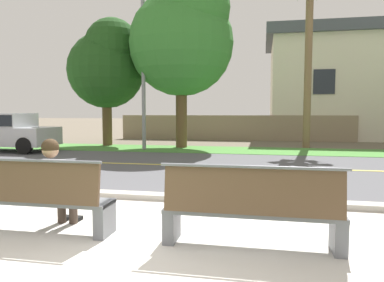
{
  "coord_description": "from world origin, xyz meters",
  "views": [
    {
      "loc": [
        1.53,
        -3.82,
        1.6
      ],
      "look_at": [
        0.1,
        3.37,
        1.0
      ],
      "focal_mm": 33.52,
      "sensor_mm": 36.0,
      "label": 1
    }
  ],
  "objects_px": {
    "bench_left": "(33,198)",
    "shade_tree_far_left": "(108,64)",
    "seated_person_grey": "(55,181)",
    "shade_tree_left": "(184,35)",
    "bench_right": "(251,210)",
    "palm_tree_tall": "(310,7)",
    "car_silver_far": "(2,130)",
    "streetlamp": "(145,59)"
  },
  "relations": [
    {
      "from": "streetlamp",
      "to": "shade_tree_left",
      "type": "height_order",
      "value": "shade_tree_left"
    },
    {
      "from": "bench_right",
      "to": "palm_tree_tall",
      "type": "relative_size",
      "value": 0.27
    },
    {
      "from": "palm_tree_tall",
      "to": "streetlamp",
      "type": "bearing_deg",
      "value": -164.2
    },
    {
      "from": "streetlamp",
      "to": "shade_tree_left",
      "type": "distance_m",
      "value": 2.02
    },
    {
      "from": "bench_left",
      "to": "shade_tree_far_left",
      "type": "height_order",
      "value": "shade_tree_far_left"
    },
    {
      "from": "seated_person_grey",
      "to": "car_silver_far",
      "type": "bearing_deg",
      "value": 132.27
    },
    {
      "from": "seated_person_grey",
      "to": "shade_tree_far_left",
      "type": "distance_m",
      "value": 12.6
    },
    {
      "from": "car_silver_far",
      "to": "palm_tree_tall",
      "type": "distance_m",
      "value": 13.92
    },
    {
      "from": "seated_person_grey",
      "to": "car_silver_far",
      "type": "distance_m",
      "value": 11.39
    },
    {
      "from": "car_silver_far",
      "to": "shade_tree_far_left",
      "type": "bearing_deg",
      "value": 42.21
    },
    {
      "from": "bench_left",
      "to": "bench_right",
      "type": "distance_m",
      "value": 2.83
    },
    {
      "from": "car_silver_far",
      "to": "palm_tree_tall",
      "type": "height_order",
      "value": "palm_tree_tall"
    },
    {
      "from": "car_silver_far",
      "to": "streetlamp",
      "type": "xyz_separation_m",
      "value": [
        5.43,
        1.94,
        2.98
      ]
    },
    {
      "from": "shade_tree_far_left",
      "to": "palm_tree_tall",
      "type": "distance_m",
      "value": 9.34
    },
    {
      "from": "bench_left",
      "to": "palm_tree_tall",
      "type": "relative_size",
      "value": 0.27
    },
    {
      "from": "shade_tree_left",
      "to": "streetlamp",
      "type": "bearing_deg",
      "value": -152.3
    },
    {
      "from": "bench_right",
      "to": "car_silver_far",
      "type": "distance_m",
      "value": 13.4
    },
    {
      "from": "streetlamp",
      "to": "car_silver_far",
      "type": "bearing_deg",
      "value": -160.35
    },
    {
      "from": "shade_tree_far_left",
      "to": "shade_tree_left",
      "type": "relative_size",
      "value": 0.77
    },
    {
      "from": "bench_left",
      "to": "shade_tree_far_left",
      "type": "xyz_separation_m",
      "value": [
        -4.15,
        11.58,
        3.32
      ]
    },
    {
      "from": "car_silver_far",
      "to": "streetlamp",
      "type": "bearing_deg",
      "value": 19.65
    },
    {
      "from": "bench_left",
      "to": "bench_right",
      "type": "bearing_deg",
      "value": 0.0
    },
    {
      "from": "seated_person_grey",
      "to": "palm_tree_tall",
      "type": "bearing_deg",
      "value": 69.42
    },
    {
      "from": "seated_person_grey",
      "to": "car_silver_far",
      "type": "xyz_separation_m",
      "value": [
        -7.66,
        8.43,
        0.18
      ]
    },
    {
      "from": "car_silver_far",
      "to": "palm_tree_tall",
      "type": "relative_size",
      "value": 0.56
    },
    {
      "from": "car_silver_far",
      "to": "shade_tree_left",
      "type": "relative_size",
      "value": 0.57
    },
    {
      "from": "seated_person_grey",
      "to": "car_silver_far",
      "type": "relative_size",
      "value": 0.29
    },
    {
      "from": "shade_tree_far_left",
      "to": "streetlamp",
      "type": "bearing_deg",
      "value": -25.73
    },
    {
      "from": "bench_right",
      "to": "shade_tree_left",
      "type": "height_order",
      "value": "shade_tree_left"
    },
    {
      "from": "bench_right",
      "to": "palm_tree_tall",
      "type": "bearing_deg",
      "value": 80.85
    },
    {
      "from": "bench_left",
      "to": "shade_tree_left",
      "type": "bearing_deg",
      "value": 92.44
    },
    {
      "from": "shade_tree_far_left",
      "to": "palm_tree_tall",
      "type": "xyz_separation_m",
      "value": [
        8.99,
        0.9,
        2.35
      ]
    },
    {
      "from": "streetlamp",
      "to": "shade_tree_left",
      "type": "xyz_separation_m",
      "value": [
        1.52,
        0.8,
        1.07
      ]
    },
    {
      "from": "seated_person_grey",
      "to": "streetlamp",
      "type": "relative_size",
      "value": 0.19
    },
    {
      "from": "bench_right",
      "to": "car_silver_far",
      "type": "bearing_deg",
      "value": 140.05
    },
    {
      "from": "car_silver_far",
      "to": "seated_person_grey",
      "type": "bearing_deg",
      "value": -47.73
    },
    {
      "from": "seated_person_grey",
      "to": "shade_tree_far_left",
      "type": "relative_size",
      "value": 0.21
    },
    {
      "from": "bench_right",
      "to": "shade_tree_left",
      "type": "relative_size",
      "value": 0.28
    },
    {
      "from": "bench_right",
      "to": "streetlamp",
      "type": "bearing_deg",
      "value": 114.63
    },
    {
      "from": "bench_left",
      "to": "seated_person_grey",
      "type": "distance_m",
      "value": 0.35
    },
    {
      "from": "car_silver_far",
      "to": "streetlamp",
      "type": "relative_size",
      "value": 0.64
    },
    {
      "from": "shade_tree_far_left",
      "to": "shade_tree_left",
      "type": "xyz_separation_m",
      "value": [
        3.67,
        -0.24,
        1.12
      ]
    }
  ]
}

